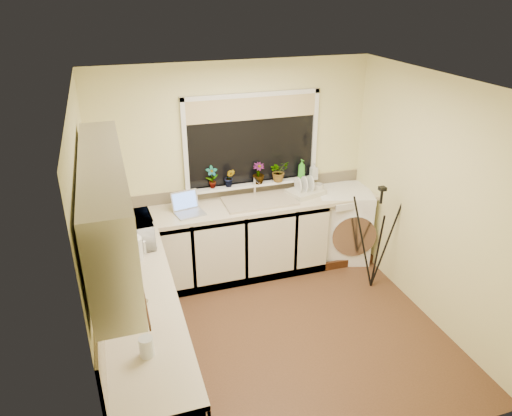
% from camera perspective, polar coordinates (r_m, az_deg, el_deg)
% --- Properties ---
extents(floor, '(3.20, 3.20, 0.00)m').
position_cam_1_polar(floor, '(4.97, 2.62, -14.66)').
color(floor, brown).
rests_on(floor, ground).
extents(ceiling, '(3.20, 3.20, 0.00)m').
position_cam_1_polar(ceiling, '(3.89, 3.34, 14.33)').
color(ceiling, white).
rests_on(ceiling, ground).
extents(wall_back, '(3.20, 0.00, 3.20)m').
position_cam_1_polar(wall_back, '(5.60, -2.49, 4.69)').
color(wall_back, beige).
rests_on(wall_back, ground).
extents(wall_front, '(3.20, 0.00, 3.20)m').
position_cam_1_polar(wall_front, '(3.16, 12.83, -13.78)').
color(wall_front, beige).
rests_on(wall_front, ground).
extents(wall_left, '(0.00, 3.00, 3.00)m').
position_cam_1_polar(wall_left, '(4.07, -18.77, -5.01)').
color(wall_left, beige).
rests_on(wall_left, ground).
extents(wall_right, '(0.00, 3.00, 3.00)m').
position_cam_1_polar(wall_right, '(5.04, 20.23, 0.70)').
color(wall_right, beige).
rests_on(wall_right, ground).
extents(base_cabinet_back, '(2.55, 0.60, 0.86)m').
position_cam_1_polar(base_cabinet_back, '(5.60, -4.72, -4.36)').
color(base_cabinet_back, silver).
rests_on(base_cabinet_back, floor).
extents(base_cabinet_left, '(0.54, 2.40, 0.86)m').
position_cam_1_polar(base_cabinet_left, '(4.26, -13.04, -15.75)').
color(base_cabinet_left, silver).
rests_on(base_cabinet_left, floor).
extents(worktop_back, '(3.20, 0.60, 0.04)m').
position_cam_1_polar(worktop_back, '(5.46, -1.57, 0.26)').
color(worktop_back, beige).
rests_on(worktop_back, base_cabinet_back).
extents(worktop_left, '(0.60, 2.40, 0.04)m').
position_cam_1_polar(worktop_left, '(3.99, -13.66, -10.84)').
color(worktop_left, beige).
rests_on(worktop_left, base_cabinet_left).
extents(upper_cabinet, '(0.28, 1.90, 0.70)m').
position_cam_1_polar(upper_cabinet, '(3.40, -17.31, 0.08)').
color(upper_cabinet, silver).
rests_on(upper_cabinet, wall_left).
extents(splashback_left, '(0.02, 2.40, 0.45)m').
position_cam_1_polar(splashback_left, '(3.86, -18.32, -8.43)').
color(splashback_left, beige).
rests_on(splashback_left, wall_left).
extents(splashback_back, '(3.20, 0.02, 0.14)m').
position_cam_1_polar(splashback_back, '(5.68, -2.41, 2.24)').
color(splashback_back, beige).
rests_on(splashback_back, wall_back).
extents(window_glass, '(1.50, 0.02, 1.00)m').
position_cam_1_polar(window_glass, '(5.53, -0.49, 8.02)').
color(window_glass, black).
rests_on(window_glass, wall_back).
extents(window_blind, '(1.50, 0.02, 0.25)m').
position_cam_1_polar(window_blind, '(5.41, -0.42, 11.75)').
color(window_blind, tan).
rests_on(window_blind, wall_back).
extents(windowsill, '(1.60, 0.14, 0.03)m').
position_cam_1_polar(windowsill, '(5.66, -0.30, 2.87)').
color(windowsill, white).
rests_on(windowsill, wall_back).
extents(sink, '(0.82, 0.46, 0.03)m').
position_cam_1_polar(sink, '(5.50, 0.42, 0.84)').
color(sink, tan).
rests_on(sink, worktop_back).
extents(faucet, '(0.03, 0.03, 0.24)m').
position_cam_1_polar(faucet, '(5.62, -0.15, 2.55)').
color(faucet, silver).
rests_on(faucet, worktop_back).
extents(washing_machine, '(0.79, 0.77, 0.90)m').
position_cam_1_polar(washing_machine, '(6.11, 10.15, -1.79)').
color(washing_machine, white).
rests_on(washing_machine, floor).
extents(laptop, '(0.35, 0.35, 0.22)m').
position_cam_1_polar(laptop, '(5.29, -8.13, 0.07)').
color(laptop, '#A2A3AA').
rests_on(laptop, worktop_back).
extents(kettle, '(0.16, 0.16, 0.21)m').
position_cam_1_polar(kettle, '(4.48, -14.29, -4.71)').
color(kettle, silver).
rests_on(kettle, worktop_left).
extents(dish_rack, '(0.47, 0.40, 0.06)m').
position_cam_1_polar(dish_rack, '(5.73, 5.91, 1.90)').
color(dish_rack, beige).
rests_on(dish_rack, worktop_back).
extents(tripod, '(0.68, 0.68, 1.24)m').
position_cam_1_polar(tripod, '(5.48, 14.13, -3.55)').
color(tripod, black).
rests_on(tripod, floor).
extents(glass_jug, '(0.10, 0.10, 0.14)m').
position_cam_1_polar(glass_jug, '(3.42, -12.91, -15.79)').
color(glass_jug, silver).
rests_on(glass_jug, worktop_left).
extents(steel_jar, '(0.07, 0.07, 0.10)m').
position_cam_1_polar(steel_jar, '(4.03, -14.87, -9.34)').
color(steel_jar, white).
rests_on(steel_jar, worktop_left).
extents(microwave, '(0.35, 0.49, 0.26)m').
position_cam_1_polar(microwave, '(4.73, -14.11, -2.65)').
color(microwave, white).
rests_on(microwave, worktop_left).
extents(plant_a, '(0.14, 0.10, 0.26)m').
position_cam_1_polar(plant_a, '(5.48, -5.26, 3.67)').
color(plant_a, '#999999').
rests_on(plant_a, windowsill).
extents(plant_b, '(0.15, 0.13, 0.22)m').
position_cam_1_polar(plant_b, '(5.51, -3.15, 3.61)').
color(plant_b, '#999999').
rests_on(plant_b, windowsill).
extents(plant_c, '(0.16, 0.16, 0.25)m').
position_cam_1_polar(plant_c, '(5.60, 0.29, 4.16)').
color(plant_c, '#999999').
rests_on(plant_c, windowsill).
extents(plant_d, '(0.26, 0.24, 0.25)m').
position_cam_1_polar(plant_d, '(5.67, 2.71, 4.41)').
color(plant_d, '#999999').
rests_on(plant_d, windowsill).
extents(soap_bottle_green, '(0.10, 0.10, 0.23)m').
position_cam_1_polar(soap_bottle_green, '(5.79, 5.44, 4.66)').
color(soap_bottle_green, green).
rests_on(soap_bottle_green, windowsill).
extents(soap_bottle_clear, '(0.08, 0.09, 0.17)m').
position_cam_1_polar(soap_bottle_clear, '(5.85, 6.91, 4.53)').
color(soap_bottle_clear, '#999999').
rests_on(soap_bottle_clear, windowsill).
extents(cup_back, '(0.13, 0.13, 0.10)m').
position_cam_1_polar(cup_back, '(5.81, 7.39, 2.39)').
color(cup_back, beige).
rests_on(cup_back, worktop_back).
extents(cup_left, '(0.11, 0.11, 0.09)m').
position_cam_1_polar(cup_left, '(3.82, -13.30, -11.34)').
color(cup_left, '#F2E8C7').
rests_on(cup_left, worktop_left).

